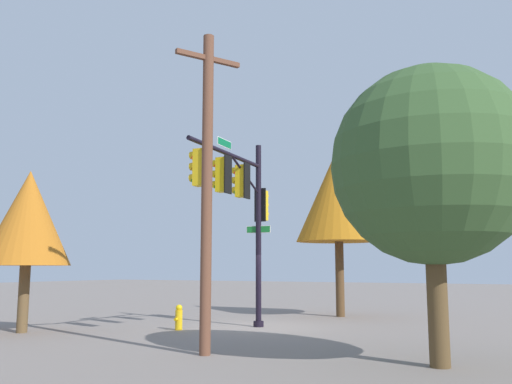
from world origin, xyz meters
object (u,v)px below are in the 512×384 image
tree_mid (431,165)px  fire_hydrant (179,317)px  signal_pole_assembly (239,196)px  tree_near (28,218)px  utility_pole (207,183)px  tree_far (338,195)px

tree_mid → fire_hydrant: bearing=-109.3°
signal_pole_assembly → tree_near: signal_pole_assembly is taller
utility_pole → tree_near: utility_pole is taller
tree_near → tree_mid: 12.88m
tree_near → tree_far: bearing=146.0°
signal_pole_assembly → tree_far: (-6.76, 1.09, 0.74)m
tree_near → tree_far: 12.59m
signal_pole_assembly → tree_far: tree_far is taller
signal_pole_assembly → fire_hydrant: (0.61, -1.95, -4.04)m
fire_hydrant → tree_mid: tree_mid is taller
fire_hydrant → tree_near: tree_near is taller
tree_near → tree_far: (-10.35, 7.00, 1.54)m
tree_mid → tree_far: bearing=-150.8°
tree_mid → utility_pole: bearing=-79.7°
signal_pole_assembly → tree_near: bearing=-58.7°
tree_near → tree_mid: bearing=89.4°
tree_far → fire_hydrant: bearing=-22.4°
tree_mid → tree_far: 12.06m
tree_mid → tree_far: (-10.49, -5.87, 0.95)m
fire_hydrant → tree_near: 5.92m
tree_near → tree_mid: size_ratio=0.81×
signal_pole_assembly → fire_hydrant: signal_pole_assembly is taller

